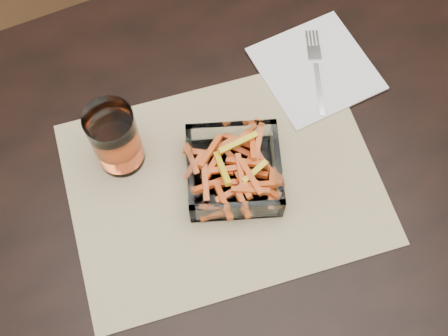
{
  "coord_description": "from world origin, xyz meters",
  "views": [
    {
      "loc": [
        -0.28,
        -0.24,
        1.52
      ],
      "look_at": [
        -0.15,
        0.05,
        0.78
      ],
      "focal_mm": 45.0,
      "sensor_mm": 36.0,
      "label": 1
    }
  ],
  "objects": [
    {
      "name": "placemat",
      "position": [
        -0.16,
        0.04,
        0.75
      ],
      "size": [
        0.49,
        0.39,
        0.0
      ],
      "primitive_type": "cube",
      "rotation": [
        0.0,
        0.0,
        -0.13
      ],
      "color": "tan",
      "rests_on": "dining_table"
    },
    {
      "name": "glass_bowl",
      "position": [
        -0.14,
        0.05,
        0.77
      ],
      "size": [
        0.17,
        0.17,
        0.05
      ],
      "rotation": [
        0.0,
        0.0,
        -0.36
      ],
      "color": "white",
      "rests_on": "placemat"
    },
    {
      "name": "dining_table",
      "position": [
        0.0,
        0.0,
        0.66
      ],
      "size": [
        1.6,
        0.9,
        0.75
      ],
      "color": "black",
      "rests_on": "ground"
    },
    {
      "name": "fork",
      "position": [
        0.06,
        0.16,
        0.76
      ],
      "size": [
        0.07,
        0.15,
        0.0
      ],
      "rotation": [
        0.0,
        0.0,
        -0.37
      ],
      "color": "silver",
      "rests_on": "napkin"
    },
    {
      "name": "napkin",
      "position": [
        0.06,
        0.16,
        0.76
      ],
      "size": [
        0.18,
        0.18,
        0.0
      ],
      "primitive_type": "cube",
      "rotation": [
        0.0,
        0.0,
        0.05
      ],
      "color": "white",
      "rests_on": "placemat"
    },
    {
      "name": "tumbler",
      "position": [
        -0.28,
        0.14,
        0.81
      ],
      "size": [
        0.07,
        0.07,
        0.12
      ],
      "color": "white",
      "rests_on": "placemat"
    }
  ]
}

